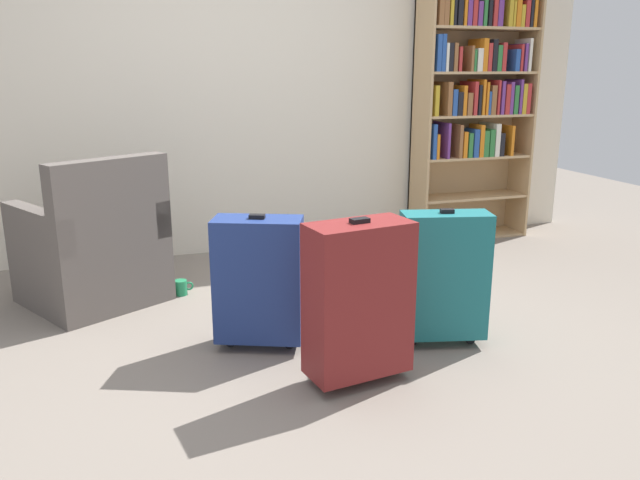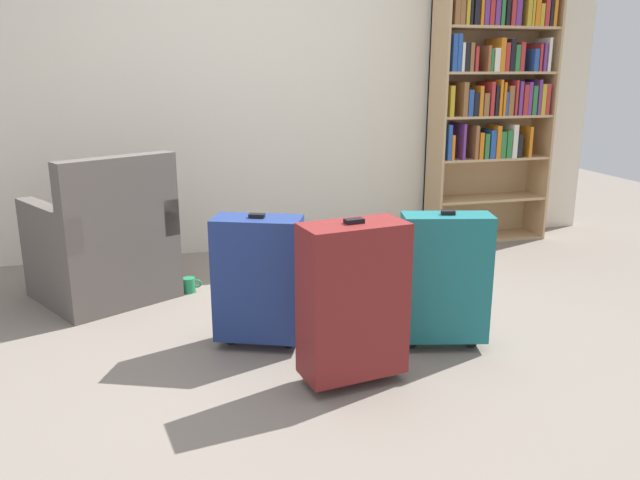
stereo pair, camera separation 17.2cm
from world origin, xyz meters
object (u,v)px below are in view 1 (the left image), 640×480
suitcase_teal (444,276)px  mug (181,287)px  suitcase_dark_red (358,299)px  suitcase_navy_blue (259,280)px  bookshelf (474,95)px  armchair (94,252)px

suitcase_teal → mug: bearing=135.8°
suitcase_dark_red → suitcase_navy_blue: 0.60m
bookshelf → suitcase_dark_red: bookshelf is taller
bookshelf → armchair: size_ratio=2.10×
suitcase_dark_red → suitcase_teal: suitcase_dark_red is taller
bookshelf → suitcase_teal: (-1.27, -1.88, -0.80)m
suitcase_dark_red → suitcase_teal: 0.61m
bookshelf → armchair: bookshelf is taller
armchair → suitcase_dark_red: 1.83m
armchair → mug: size_ratio=7.94×
armchair → suitcase_dark_red: bearing=-51.8°
suitcase_dark_red → suitcase_navy_blue: bearing=124.0°
armchair → suitcase_teal: 2.07m
suitcase_navy_blue → armchair: bearing=130.2°
bookshelf → armchair: bearing=-166.9°
armchair → mug: 0.56m
mug → suitcase_teal: bearing=-44.2°
bookshelf → mug: bearing=-163.6°
mug → suitcase_navy_blue: size_ratio=0.17×
bookshelf → armchair: 3.15m
mug → suitcase_dark_red: bearing=-65.6°
armchair → bookshelf: bearing=13.1°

